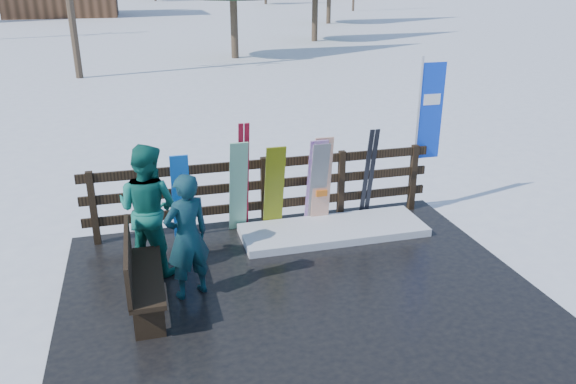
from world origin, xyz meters
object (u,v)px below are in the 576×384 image
object	(u,v)px
snowboard_0	(181,198)
snowboard_1	(238,188)
person_front	(187,236)
snowboard_4	(318,184)
person_back	(148,209)
bench	(139,273)
rental_flag	(427,117)
snowboard_2	(274,188)
snowboard_3	(316,183)
snowboard_5	(322,181)

from	to	relation	value
snowboard_0	snowboard_1	size ratio (longest dim) A/B	0.90
snowboard_0	snowboard_1	xyz separation A→B (m)	(0.87, 0.00, 0.07)
snowboard_1	person_front	bearing A→B (deg)	-120.09
snowboard_0	snowboard_4	bearing A→B (deg)	-0.00
snowboard_0	person_back	world-z (taller)	person_back
bench	rental_flag	world-z (taller)	rental_flag
snowboard_2	snowboard_3	size ratio (longest dim) A/B	0.97
snowboard_4	person_back	world-z (taller)	person_back
bench	rental_flag	size ratio (longest dim) A/B	0.58
snowboard_4	snowboard_2	bearing A→B (deg)	180.00
snowboard_5	person_front	bearing A→B (deg)	-144.81
rental_flag	person_back	bearing A→B (deg)	-167.25
person_front	snowboard_4	bearing A→B (deg)	-166.92
snowboard_5	snowboard_0	bearing A→B (deg)	-180.00
snowboard_2	rental_flag	size ratio (longest dim) A/B	0.56
snowboard_2	person_front	xyz separation A→B (m)	(-1.49, -1.60, 0.10)
person_front	snowboard_5	bearing A→B (deg)	-167.60
bench	snowboard_3	size ratio (longest dim) A/B	1.00
snowboard_0	person_front	distance (m)	1.61
bench	person_front	world-z (taller)	person_front
snowboard_0	rental_flag	world-z (taller)	rental_flag
bench	person_back	xyz separation A→B (m)	(0.17, 1.04, 0.38)
snowboard_0	person_back	size ratio (longest dim) A/B	0.80
snowboard_0	bench	bearing A→B (deg)	-110.03
snowboard_1	snowboard_4	xyz separation A→B (m)	(1.29, -0.00, -0.07)
person_back	snowboard_5	bearing A→B (deg)	-130.42
bench	rental_flag	distance (m)	5.33
rental_flag	snowboard_1	bearing A→B (deg)	-175.25
person_front	person_back	size ratio (longest dim) A/B	0.91
snowboard_1	snowboard_4	bearing A→B (deg)	-0.00
snowboard_3	snowboard_5	bearing A→B (deg)	0.00
bench	snowboard_3	world-z (taller)	snowboard_3
snowboard_0	snowboard_1	world-z (taller)	snowboard_1
snowboard_5	person_front	size ratio (longest dim) A/B	0.92
snowboard_1	person_back	bearing A→B (deg)	-150.40
snowboard_1	snowboard_2	distance (m)	0.57
bench	person_front	xyz separation A→B (m)	(0.61, 0.22, 0.30)
snowboard_3	rental_flag	world-z (taller)	rental_flag
person_back	snowboard_2	bearing A→B (deg)	-124.49
snowboard_4	person_back	size ratio (longest dim) A/B	0.80
snowboard_0	snowboard_5	xyz separation A→B (m)	(2.21, 0.00, 0.04)
person_front	snowboard_3	bearing A→B (deg)	-166.38
snowboard_1	snowboard_4	distance (m)	1.29
person_back	person_front	bearing A→B (deg)	151.28
bench	snowboard_4	world-z (taller)	snowboard_4
snowboard_3	person_front	world-z (taller)	person_front
snowboard_3	snowboard_4	distance (m)	0.05
snowboard_0	snowboard_3	distance (m)	2.11
snowboard_4	person_front	bearing A→B (deg)	-144.13
snowboard_0	snowboard_2	distance (m)	1.43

